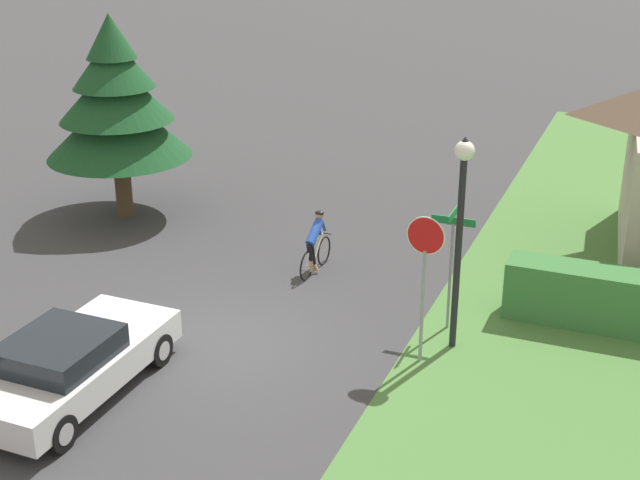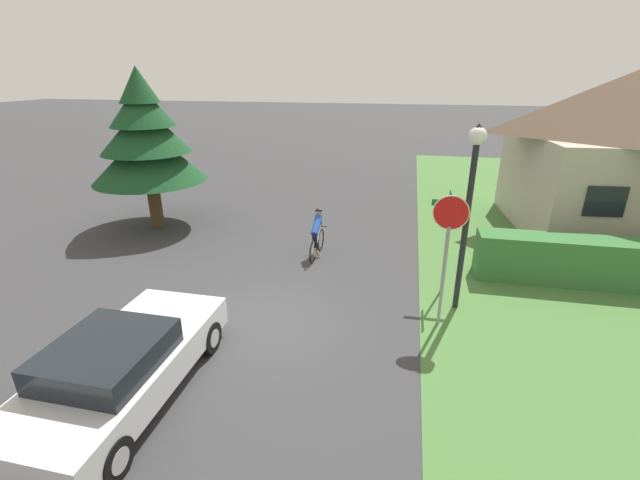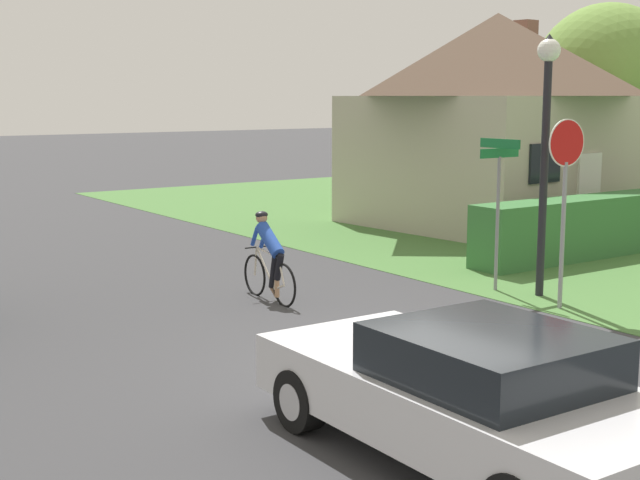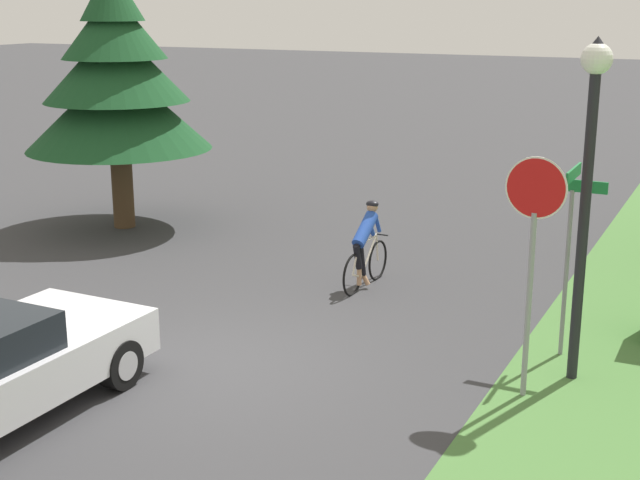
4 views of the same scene
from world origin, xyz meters
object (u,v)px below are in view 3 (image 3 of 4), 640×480
Objects in this scene: sedan_left_lane at (470,394)px; cottage_house at (495,116)px; street_name_sign at (499,186)px; cyclist at (269,258)px; deciduous_tree_right at (606,82)px; stop_sign at (565,175)px; street_lamp at (546,119)px.

cottage_house is at bearing -45.77° from sedan_left_lane.
street_name_sign is (-6.09, -6.03, -1.01)m from cottage_house.
deciduous_tree_right reaches higher than cyclist.
stop_sign is (-6.23, -7.56, -0.70)m from cottage_house.
stop_sign is 14.40m from deciduous_tree_right.
sedan_left_lane is at bearing -141.17° from cottage_house.
cottage_house is 8.90m from street_lamp.
street_lamp is at bearing -135.33° from cottage_house.
street_lamp is 0.71× the size of deciduous_tree_right.
stop_sign is at bearing -134.21° from cottage_house.
deciduous_tree_right reaches higher than stop_sign.
street_name_sign is at bearing -90.90° from stop_sign.
cottage_house is 9.82m from stop_sign.
street_name_sign is (0.14, 1.54, -0.31)m from stop_sign.
cottage_house is 10.89m from cyclist.
cottage_house is 8.62m from street_name_sign.
cyclist is (1.99, 6.70, 0.05)m from sedan_left_lane.
stop_sign is (5.48, 3.57, 1.47)m from sedan_left_lane.
deciduous_tree_right reaches higher than sedan_left_lane.
cyclist is 0.28× the size of deciduous_tree_right.
deciduous_tree_right is (15.14, 5.17, 3.07)m from cyclist.
stop_sign is 0.49× the size of deciduous_tree_right.
cyclist is at bearing 156.30° from street_name_sign.
cottage_house is 5.55m from deciduous_tree_right.
deciduous_tree_right is (11.51, 6.76, 1.95)m from street_name_sign.
street_name_sign reaches higher than sedan_left_lane.
stop_sign is 0.69× the size of street_lamp.
cottage_house is 2.44× the size of stop_sign.
deciduous_tree_right is (5.42, 0.74, 0.94)m from cottage_house.
street_name_sign is at bearing 112.01° from street_lamp.
deciduous_tree_right reaches higher than street_lamp.
cottage_house is 1.20× the size of deciduous_tree_right.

